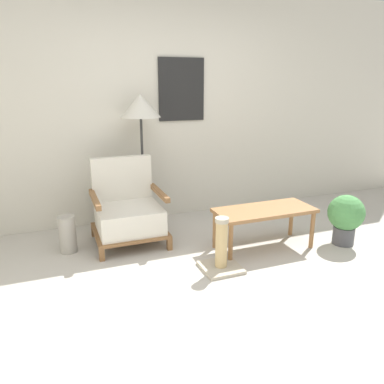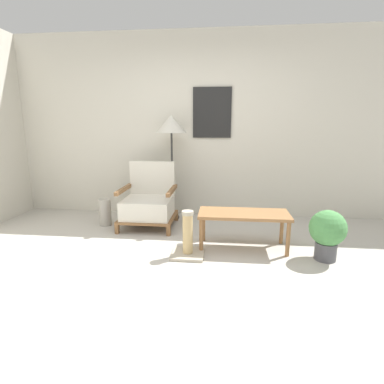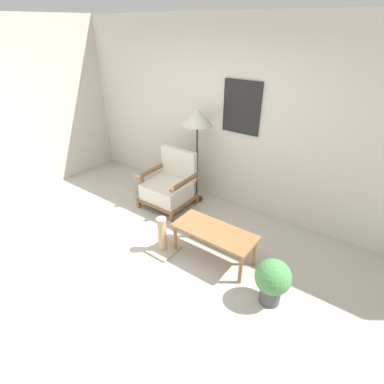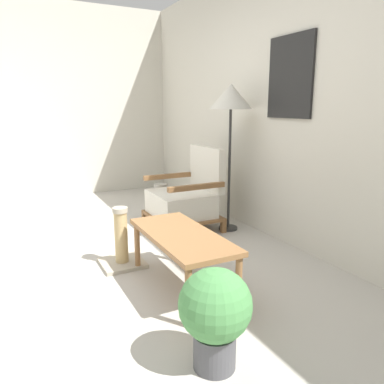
{
  "view_description": "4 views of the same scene",
  "coord_description": "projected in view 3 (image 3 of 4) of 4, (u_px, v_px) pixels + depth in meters",
  "views": [
    {
      "loc": [
        -1.32,
        -2.28,
        1.64
      ],
      "look_at": [
        -0.01,
        1.16,
        0.55
      ],
      "focal_mm": 35.0,
      "sensor_mm": 36.0,
      "label": 1
    },
    {
      "loc": [
        0.38,
        -2.49,
        1.37
      ],
      "look_at": [
        -0.01,
        1.16,
        0.55
      ],
      "focal_mm": 28.0,
      "sensor_mm": 36.0,
      "label": 2
    },
    {
      "loc": [
        2.09,
        -1.7,
        2.57
      ],
      "look_at": [
        -0.01,
        1.16,
        0.55
      ],
      "focal_mm": 28.0,
      "sensor_mm": 36.0,
      "label": 3
    },
    {
      "loc": [
        2.89,
        -0.32,
        1.3
      ],
      "look_at": [
        -0.01,
        1.16,
        0.55
      ],
      "focal_mm": 35.0,
      "sensor_mm": 36.0,
      "label": 4
    }
  ],
  "objects": [
    {
      "name": "vase",
      "position": [
        140.0,
        184.0,
        5.05
      ],
      "size": [
        0.17,
        0.17,
        0.37
      ],
      "primitive_type": "cylinder",
      "color": "#9E998E",
      "rests_on": "ground_plane"
    },
    {
      "name": "ground_plane",
      "position": [
        134.0,
        272.0,
        3.54
      ],
      "size": [
        14.0,
        14.0,
        0.0
      ],
      "primitive_type": "plane",
      "color": "#B7B2A8"
    },
    {
      "name": "floor_lamp",
      "position": [
        197.0,
        119.0,
        4.31
      ],
      "size": [
        0.44,
        0.44,
        1.51
      ],
      "color": "#2D2D2D",
      "rests_on": "ground_plane"
    },
    {
      "name": "potted_plant",
      "position": [
        273.0,
        280.0,
        3.02
      ],
      "size": [
        0.37,
        0.37,
        0.53
      ],
      "color": "#4C4C51",
      "rests_on": "ground_plane"
    },
    {
      "name": "coffee_table",
      "position": [
        214.0,
        234.0,
        3.57
      ],
      "size": [
        1.0,
        0.44,
        0.42
      ],
      "color": "olive",
      "rests_on": "ground_plane"
    },
    {
      "name": "scratching_post",
      "position": [
        162.0,
        240.0,
        3.79
      ],
      "size": [
        0.35,
        0.35,
        0.5
      ],
      "color": "#B2A893",
      "rests_on": "ground_plane"
    },
    {
      "name": "armchair",
      "position": [
        169.0,
        186.0,
        4.68
      ],
      "size": [
        0.72,
        0.68,
        0.87
      ],
      "color": "brown",
      "rests_on": "ground_plane"
    },
    {
      "name": "wall_left",
      "position": [
        22.0,
        112.0,
        4.66
      ],
      "size": [
        0.06,
        8.0,
        2.7
      ],
      "color": "beige",
      "rests_on": "ground_plane"
    },
    {
      "name": "wall_back",
      "position": [
        230.0,
        119.0,
        4.33
      ],
      "size": [
        8.0,
        0.09,
        2.7
      ],
      "color": "beige",
      "rests_on": "ground_plane"
    }
  ]
}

